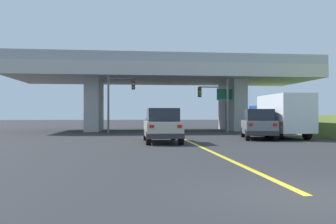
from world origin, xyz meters
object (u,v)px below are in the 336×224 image
at_px(sedan_oncoming, 155,120).
at_px(traffic_signal_farside, 117,94).
at_px(box_truck, 281,116).
at_px(traffic_signal_nearside, 217,99).
at_px(suv_lead, 162,125).
at_px(suv_crossing, 258,124).
at_px(highway_sign, 226,98).

distance_m(sedan_oncoming, traffic_signal_farside, 10.28).
bearing_deg(box_truck, traffic_signal_nearside, 106.70).
relative_size(suv_lead, sedan_oncoming, 0.97).
distance_m(suv_lead, traffic_signal_nearside, 13.41).
relative_size(sedan_oncoming, traffic_signal_nearside, 0.95).
xyz_separation_m(suv_crossing, traffic_signal_farside, (-9.83, 8.74, 2.52)).
height_order(box_truck, traffic_signal_nearside, traffic_signal_nearside).
distance_m(suv_lead, highway_sign, 15.95).
height_order(suv_crossing, sedan_oncoming, same).
bearing_deg(traffic_signal_nearside, highway_sign, 55.89).
height_order(suv_lead, highway_sign, highway_sign).
height_order(suv_lead, box_truck, box_truck).
bearing_deg(highway_sign, box_truck, -84.13).
bearing_deg(suv_crossing, highway_sign, 99.00).
bearing_deg(suv_crossing, suv_lead, -147.61).
height_order(sedan_oncoming, traffic_signal_farside, traffic_signal_farside).
xyz_separation_m(box_truck, traffic_signal_nearside, (-2.52, 8.38, 1.56)).
bearing_deg(highway_sign, traffic_signal_nearside, -124.11).
height_order(sedan_oncoming, highway_sign, highway_sign).
xyz_separation_m(suv_lead, suv_crossing, (6.77, 2.29, -0.00)).
height_order(traffic_signal_nearside, traffic_signal_farside, traffic_signal_farside).
distance_m(suv_crossing, traffic_signal_nearside, 9.62).
height_order(suv_crossing, box_truck, box_truck).
bearing_deg(traffic_signal_nearside, box_truck, -73.30).
bearing_deg(traffic_signal_nearside, suv_crossing, -86.96).
bearing_deg(suv_lead, traffic_signal_nearside, 61.73).
xyz_separation_m(suv_lead, traffic_signal_nearside, (6.27, 11.66, 2.14)).
xyz_separation_m(sedan_oncoming, traffic_signal_farside, (-4.01, -9.13, 2.52)).
bearing_deg(sedan_oncoming, highway_sign, -43.35).
bearing_deg(highway_sign, suv_lead, -119.21).
bearing_deg(traffic_signal_farside, highway_sign, 14.31).
bearing_deg(sedan_oncoming, suv_crossing, -71.95).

